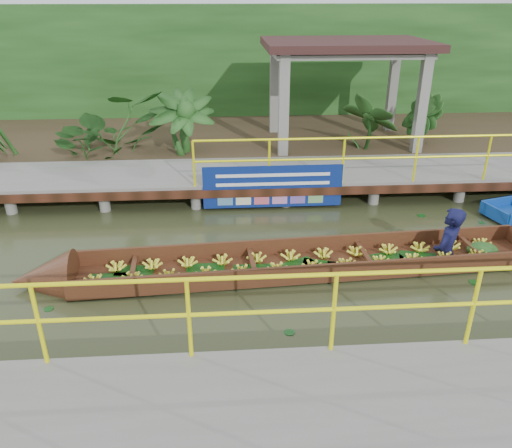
{
  "coord_description": "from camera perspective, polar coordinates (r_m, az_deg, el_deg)",
  "views": [
    {
      "loc": [
        -0.38,
        -7.57,
        4.4
      ],
      "look_at": [
        0.18,
        0.5,
        0.6
      ],
      "focal_mm": 35.0,
      "sensor_mm": 36.0,
      "label": 1
    }
  ],
  "objects": [
    {
      "name": "ground",
      "position": [
        8.77,
        -0.94,
        -4.98
      ],
      "size": [
        80.0,
        80.0,
        0.0
      ],
      "primitive_type": "plane",
      "color": "#2A3018",
      "rests_on": "ground"
    },
    {
      "name": "land_strip",
      "position": [
        15.65,
        -2.43,
        9.66
      ],
      "size": [
        30.0,
        8.0,
        0.45
      ],
      "primitive_type": "cube",
      "color": "#332719",
      "rests_on": "ground"
    },
    {
      "name": "far_dock",
      "position": [
        11.69,
        -1.76,
        5.53
      ],
      "size": [
        16.0,
        2.06,
        1.66
      ],
      "color": "slate",
      "rests_on": "ground"
    },
    {
      "name": "pavilion",
      "position": [
        14.36,
        10.23,
        18.46
      ],
      "size": [
        4.4,
        3.0,
        3.0
      ],
      "color": "slate",
      "rests_on": "ground"
    },
    {
      "name": "foliage_backdrop",
      "position": [
        17.74,
        -2.8,
        17.36
      ],
      "size": [
        30.0,
        0.8,
        4.0
      ],
      "primitive_type": "cube",
      "color": "#163912",
      "rests_on": "ground"
    },
    {
      "name": "vendor_boat",
      "position": [
        8.73,
        8.84,
        -3.43
      ],
      "size": [
        9.89,
        1.56,
        2.28
      ],
      "rotation": [
        0.0,
        0.0,
        0.06
      ],
      "color": "#3C2010",
      "rests_on": "ground"
    },
    {
      "name": "blue_banner",
      "position": [
        10.81,
        1.95,
        4.32
      ],
      "size": [
        3.03,
        0.04,
        0.95
      ],
      "color": "navy",
      "rests_on": "ground"
    },
    {
      "name": "tropical_plants",
      "position": [
        13.32,
        -9.69,
        11.16
      ],
      "size": [
        14.29,
        1.29,
        1.61
      ],
      "color": "#163912",
      "rests_on": "ground"
    }
  ]
}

